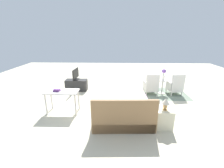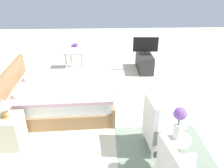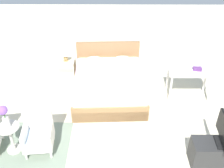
{
  "view_description": "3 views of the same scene",
  "coord_description": "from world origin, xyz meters",
  "px_view_note": "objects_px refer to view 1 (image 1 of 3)",
  "views": [
    {
      "loc": [
        0.24,
        5.29,
        2.5
      ],
      "look_at": [
        0.39,
        0.08,
        0.74
      ],
      "focal_mm": 24.0,
      "sensor_mm": 36.0,
      "label": 1
    },
    {
      "loc": [
        -4.02,
        0.11,
        2.57
      ],
      "look_at": [
        -0.03,
        -0.07,
        0.59
      ],
      "focal_mm": 35.0,
      "sensor_mm": 36.0,
      "label": 2
    },
    {
      "loc": [
        0.17,
        -4.32,
        3.98
      ],
      "look_at": [
        0.14,
        0.29,
        0.77
      ],
      "focal_mm": 42.0,
      "sensor_mm": 36.0,
      "label": 3
    }
  ],
  "objects_px": {
    "tv_flatscreen": "(76,74)",
    "tv_stand": "(77,85)",
    "book_stack": "(57,90)",
    "flower_vase": "(164,73)",
    "table_lamp": "(166,102)",
    "vanity_desk": "(62,94)",
    "bed": "(122,106)",
    "armchair_by_window_right": "(151,86)",
    "side_table": "(162,85)",
    "armchair_by_window_left": "(175,86)",
    "nightstand": "(164,119)"
  },
  "relations": [
    {
      "from": "nightstand",
      "to": "side_table",
      "type": "bearing_deg",
      "value": -105.06
    },
    {
      "from": "side_table",
      "to": "tv_stand",
      "type": "relative_size",
      "value": 0.64
    },
    {
      "from": "table_lamp",
      "to": "armchair_by_window_right",
      "type": "bearing_deg",
      "value": -94.08
    },
    {
      "from": "bed",
      "to": "tv_flatscreen",
      "type": "relative_size",
      "value": 2.95
    },
    {
      "from": "tv_flatscreen",
      "to": "book_stack",
      "type": "distance_m",
      "value": 2.05
    },
    {
      "from": "armchair_by_window_left",
      "to": "tv_stand",
      "type": "distance_m",
      "value": 4.35
    },
    {
      "from": "armchair_by_window_right",
      "to": "tv_flatscreen",
      "type": "relative_size",
      "value": 1.27
    },
    {
      "from": "flower_vase",
      "to": "tv_flatscreen",
      "type": "height_order",
      "value": "flower_vase"
    },
    {
      "from": "armchair_by_window_right",
      "to": "flower_vase",
      "type": "height_order",
      "value": "flower_vase"
    },
    {
      "from": "tv_stand",
      "to": "book_stack",
      "type": "xyz_separation_m",
      "value": [
        0.07,
        2.04,
        0.53
      ]
    },
    {
      "from": "armchair_by_window_left",
      "to": "table_lamp",
      "type": "bearing_deg",
      "value": 63.89
    },
    {
      "from": "armchair_by_window_left",
      "to": "armchair_by_window_right",
      "type": "height_order",
      "value": "same"
    },
    {
      "from": "armchair_by_window_right",
      "to": "table_lamp",
      "type": "bearing_deg",
      "value": 85.92
    },
    {
      "from": "armchair_by_window_left",
      "to": "vanity_desk",
      "type": "height_order",
      "value": "armchair_by_window_left"
    },
    {
      "from": "bed",
      "to": "side_table",
      "type": "xyz_separation_m",
      "value": [
        -1.82,
        -1.87,
        0.09
      ]
    },
    {
      "from": "side_table",
      "to": "nightstand",
      "type": "height_order",
      "value": "side_table"
    },
    {
      "from": "bed",
      "to": "tv_flatscreen",
      "type": "xyz_separation_m",
      "value": [
        2.0,
        -2.15,
        0.47
      ]
    },
    {
      "from": "armchair_by_window_left",
      "to": "nightstand",
      "type": "bearing_deg",
      "value": 63.88
    },
    {
      "from": "bed",
      "to": "side_table",
      "type": "distance_m",
      "value": 2.61
    },
    {
      "from": "armchair_by_window_right",
      "to": "side_table",
      "type": "height_order",
      "value": "armchair_by_window_right"
    },
    {
      "from": "bed",
      "to": "side_table",
      "type": "bearing_deg",
      "value": -134.19
    },
    {
      "from": "armchair_by_window_right",
      "to": "tv_flatscreen",
      "type": "xyz_separation_m",
      "value": [
        3.31,
        -0.36,
        0.39
      ]
    },
    {
      "from": "tv_flatscreen",
      "to": "tv_stand",
      "type": "bearing_deg",
      "value": 176.47
    },
    {
      "from": "bed",
      "to": "side_table",
      "type": "relative_size",
      "value": 3.48
    },
    {
      "from": "armchair_by_window_left",
      "to": "tv_flatscreen",
      "type": "distance_m",
      "value": 4.37
    },
    {
      "from": "book_stack",
      "to": "nightstand",
      "type": "bearing_deg",
      "value": 166.75
    },
    {
      "from": "armchair_by_window_left",
      "to": "side_table",
      "type": "bearing_deg",
      "value": -8.56
    },
    {
      "from": "flower_vase",
      "to": "tv_stand",
      "type": "distance_m",
      "value": 3.88
    },
    {
      "from": "tv_flatscreen",
      "to": "book_stack",
      "type": "height_order",
      "value": "tv_flatscreen"
    },
    {
      "from": "bed",
      "to": "armchair_by_window_right",
      "type": "bearing_deg",
      "value": -126.25
    },
    {
      "from": "table_lamp",
      "to": "tv_flatscreen",
      "type": "distance_m",
      "value": 4.21
    },
    {
      "from": "bed",
      "to": "tv_stand",
      "type": "relative_size",
      "value": 2.22
    },
    {
      "from": "armchair_by_window_left",
      "to": "tv_stand",
      "type": "xyz_separation_m",
      "value": [
        4.34,
        -0.35,
        -0.13
      ]
    },
    {
      "from": "bed",
      "to": "book_stack",
      "type": "distance_m",
      "value": 2.13
    },
    {
      "from": "tv_stand",
      "to": "book_stack",
      "type": "relative_size",
      "value": 4.47
    },
    {
      "from": "armchair_by_window_left",
      "to": "vanity_desk",
      "type": "distance_m",
      "value": 4.58
    },
    {
      "from": "armchair_by_window_left",
      "to": "vanity_desk",
      "type": "bearing_deg",
      "value": 21.32
    },
    {
      "from": "armchair_by_window_left",
      "to": "tv_stand",
      "type": "bearing_deg",
      "value": -4.68
    },
    {
      "from": "bed",
      "to": "flower_vase",
      "type": "bearing_deg",
      "value": -134.19
    },
    {
      "from": "side_table",
      "to": "table_lamp",
      "type": "xyz_separation_m",
      "value": [
        0.68,
        2.52,
        0.38
      ]
    },
    {
      "from": "side_table",
      "to": "book_stack",
      "type": "xyz_separation_m",
      "value": [
        3.89,
        1.77,
        0.4
      ]
    },
    {
      "from": "bed",
      "to": "armchair_by_window_left",
      "type": "bearing_deg",
      "value": -142.53
    },
    {
      "from": "armchair_by_window_right",
      "to": "table_lamp",
      "type": "height_order",
      "value": "armchair_by_window_right"
    },
    {
      "from": "table_lamp",
      "to": "vanity_desk",
      "type": "distance_m",
      "value": 3.16
    },
    {
      "from": "table_lamp",
      "to": "bed",
      "type": "bearing_deg",
      "value": -29.86
    },
    {
      "from": "bed",
      "to": "table_lamp",
      "type": "relative_size",
      "value": 6.47
    },
    {
      "from": "flower_vase",
      "to": "tv_stand",
      "type": "height_order",
      "value": "flower_vase"
    },
    {
      "from": "nightstand",
      "to": "tv_stand",
      "type": "height_order",
      "value": "nightstand"
    },
    {
      "from": "table_lamp",
      "to": "book_stack",
      "type": "bearing_deg",
      "value": -13.27
    },
    {
      "from": "tv_stand",
      "to": "tv_flatscreen",
      "type": "height_order",
      "value": "tv_flatscreen"
    }
  ]
}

